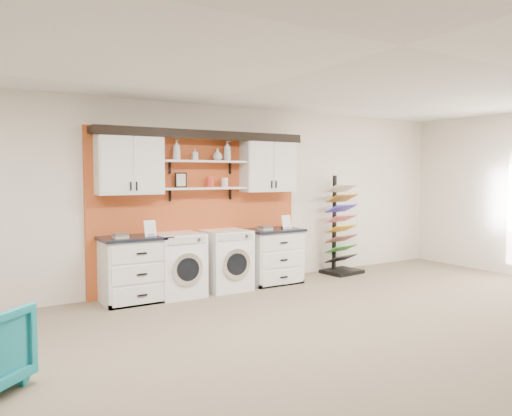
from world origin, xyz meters
TOP-DOWN VIEW (x-y plane):
  - floor at (0.00, 0.00)m, footprint 10.00×10.00m
  - ceiling at (0.00, 0.00)m, footprint 10.00×10.00m
  - wall_back at (0.00, 4.00)m, footprint 10.00×0.00m
  - accent_panel at (0.00, 3.96)m, footprint 3.40×0.07m
  - upper_cabinet_left at (-1.13, 3.79)m, footprint 0.90×0.35m
  - upper_cabinet_right at (1.13, 3.79)m, footprint 0.90×0.35m
  - shelf_lower at (0.00, 3.80)m, footprint 1.32×0.28m
  - shelf_upper at (0.00, 3.80)m, footprint 1.32×0.28m
  - crown_molding at (0.00, 3.81)m, footprint 3.30×0.41m
  - picture_frame at (-0.35, 3.85)m, footprint 0.18×0.02m
  - canister_red at (0.10, 3.80)m, footprint 0.11×0.11m
  - canister_cream at (0.35, 3.80)m, footprint 0.10×0.10m
  - base_cabinet_left at (-1.13, 3.64)m, footprint 0.92×0.66m
  - base_cabinet_right at (1.13, 3.64)m, footprint 0.89×0.66m
  - washer at (-0.49, 3.64)m, footprint 0.65×0.71m
  - dryer at (0.28, 3.64)m, footprint 0.64×0.71m
  - sample_rack at (2.59, 3.68)m, footprint 0.68×0.59m
  - soap_bottle_a at (-0.43, 3.80)m, footprint 0.14×0.14m
  - soap_bottle_b at (-0.15, 3.80)m, footprint 0.09×0.09m
  - soap_bottle_c at (0.23, 3.80)m, footprint 0.14×0.14m
  - soap_bottle_d at (0.40, 3.80)m, footprint 0.12×0.12m

SIDE VIEW (x-z plane):
  - floor at x=0.00m, z-range 0.00..0.00m
  - base_cabinet_right at x=1.13m, z-range 0.00..0.87m
  - base_cabinet_left at x=-1.13m, z-range 0.00..0.90m
  - dryer at x=0.28m, z-range 0.00..0.90m
  - washer at x=-0.49m, z-range 0.00..0.90m
  - sample_rack at x=2.59m, z-range -0.32..1.40m
  - accent_panel at x=0.00m, z-range 0.00..2.40m
  - wall_back at x=0.00m, z-range -3.60..6.40m
  - shelf_lower at x=0.00m, z-range 1.52..1.54m
  - canister_cream at x=0.35m, z-range 1.54..1.69m
  - canister_red at x=0.10m, z-range 1.54..1.71m
  - picture_frame at x=-0.35m, z-range 1.54..1.77m
  - upper_cabinet_left at x=-1.13m, z-range 1.46..2.30m
  - upper_cabinet_right at x=1.13m, z-range 1.46..2.30m
  - shelf_upper at x=0.00m, z-range 1.92..1.94m
  - soap_bottle_b at x=-0.15m, z-range 1.94..2.12m
  - soap_bottle_c at x=0.23m, z-range 1.94..2.13m
  - soap_bottle_a at x=-0.43m, z-range 1.95..2.24m
  - soap_bottle_d at x=0.40m, z-range 1.94..2.25m
  - crown_molding at x=0.00m, z-range 2.26..2.39m
  - ceiling at x=0.00m, z-range 2.80..2.80m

